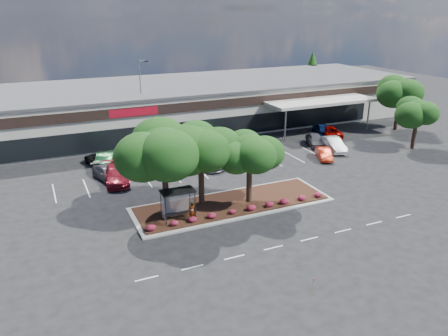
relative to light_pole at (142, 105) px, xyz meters
name	(u,v)px	position (x,y,z in m)	size (l,w,h in m)	color
ground	(274,219)	(3.91, -28.00, -4.70)	(160.00, 160.00, 0.00)	black
retail_store	(160,105)	(3.97, 5.91, -1.54)	(80.40, 25.20, 6.25)	beige
landscape_island	(232,204)	(1.91, -24.00, -4.57)	(18.00, 6.00, 0.26)	#A5A5A0
lane_markings	(222,178)	(3.77, -17.57, -4.69)	(33.12, 20.06, 0.01)	silver
shrub_row	(243,209)	(1.91, -26.10, -4.19)	(17.00, 0.80, 0.50)	#96224C
bus_shelter	(177,196)	(-3.59, -25.05, -2.39)	(2.75, 1.55, 2.59)	black
island_tree_west	(165,169)	(-4.09, -23.50, -0.49)	(7.20, 7.20, 7.89)	#143A0D
island_tree_mid	(201,164)	(-0.59, -22.80, -0.78)	(6.60, 6.60, 7.32)	#143A0D
island_tree_east	(250,167)	(3.41, -24.30, -1.19)	(5.80, 5.80, 6.50)	#143A0D
tree_east_near	(416,124)	(29.91, -18.00, -1.44)	(5.60, 5.60, 6.51)	#143A0D
tree_east_far	(399,104)	(34.91, -10.00, -0.89)	(6.40, 6.40, 7.62)	#143A0D
conifer_north_east	(311,74)	(37.91, 16.00, -0.20)	(3.96, 3.96, 9.00)	#143A0D
person_waiting	(192,211)	(-2.62, -25.80, -3.62)	(0.60, 0.39, 1.63)	#594C47
light_pole	(142,105)	(0.00, 0.00, 0.00)	(1.43, 0.50, 10.55)	#A5A5A0
survey_stake	(313,284)	(0.94, -37.80, -3.98)	(0.07, 0.14, 1.12)	#A78557
car_0	(108,173)	(-7.16, -13.06, -4.00)	(1.96, 4.83, 1.40)	#4F5056
car_1	(116,175)	(-6.56, -14.17, -3.88)	(2.30, 5.65, 1.64)	maroon
car_2	(181,160)	(1.09, -12.22, -4.01)	(2.28, 4.94, 1.37)	black
car_3	(206,160)	(3.62, -13.52, -3.89)	(2.27, 5.58, 1.62)	#525158
car_4	(228,152)	(6.91, -12.16, -3.88)	(1.73, 4.97, 1.64)	black
car_5	(243,151)	(8.82, -12.31, -3.98)	(2.00, 4.91, 1.43)	#5C5C64
car_6	(324,154)	(17.20, -16.74, -4.04)	(1.40, 4.01, 1.32)	#9F200D
car_7	(333,144)	(20.17, -14.55, -3.87)	(1.75, 5.02, 1.66)	#9EA5A9
car_8	(315,140)	(19.34, -12.01, -3.91)	(1.85, 4.60, 1.57)	#4F4E54
car_9	(107,159)	(-6.50, -8.71, -3.86)	(1.78, 5.10, 1.68)	#1B4E27
car_10	(101,159)	(-7.13, -8.37, -3.97)	(2.40, 5.20, 1.45)	black
car_12	(181,153)	(1.82, -10.05, -3.86)	(2.77, 6.01, 1.67)	silver
car_13	(240,144)	(9.60, -9.87, -3.84)	(2.39, 5.89, 1.71)	#185626
car_14	(260,144)	(12.03, -10.44, -3.94)	(2.13, 5.23, 1.52)	black
car_16	(322,129)	(23.23, -8.06, -3.87)	(1.96, 4.88, 1.66)	navy
car_17	(328,131)	(23.47, -9.22, -3.94)	(2.52, 5.47, 1.52)	#850400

